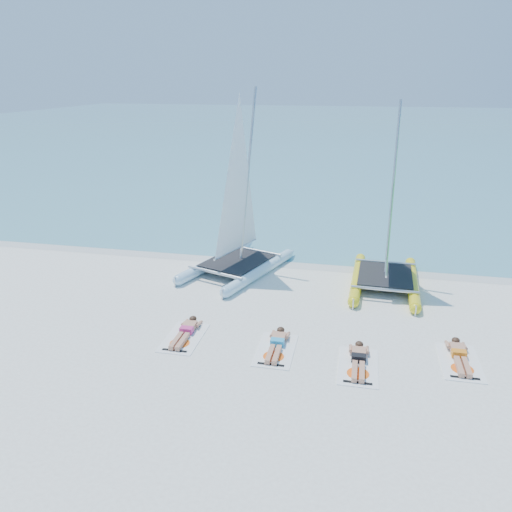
{
  "coord_description": "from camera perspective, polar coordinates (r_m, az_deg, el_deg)",
  "views": [
    {
      "loc": [
        2.31,
        -13.04,
        6.97
      ],
      "look_at": [
        -0.71,
        1.2,
        1.74
      ],
      "focal_mm": 35.0,
      "sensor_mm": 36.0,
      "label": 1
    }
  ],
  "objects": [
    {
      "name": "sea",
      "position": [
        76.39,
        10.54,
        14.23
      ],
      "size": [
        140.0,
        115.0,
        0.01
      ],
      "primitive_type": "cube",
      "color": "#68AEAA",
      "rests_on": "ground"
    },
    {
      "name": "sunbather_b",
      "position": [
        13.84,
        2.42,
        -9.91
      ],
      "size": [
        0.37,
        1.73,
        0.26
      ],
      "color": "tan",
      "rests_on": "towel_b"
    },
    {
      "name": "sunbather_a",
      "position": [
        14.58,
        -7.99,
        -8.47
      ],
      "size": [
        0.37,
        1.73,
        0.26
      ],
      "color": "tan",
      "rests_on": "towel_a"
    },
    {
      "name": "sunbather_c",
      "position": [
        13.4,
        11.65,
        -11.43
      ],
      "size": [
        0.37,
        1.73,
        0.26
      ],
      "color": "tan",
      "rests_on": "towel_c"
    },
    {
      "name": "sunbather_d",
      "position": [
        14.34,
        22.21,
        -10.39
      ],
      "size": [
        0.37,
        1.73,
        0.26
      ],
      "color": "tan",
      "rests_on": "towel_d"
    },
    {
      "name": "wet_sand_strip",
      "position": [
        19.94,
        4.58,
        -0.73
      ],
      "size": [
        140.0,
        1.4,
        0.01
      ],
      "primitive_type": "cube",
      "color": "silver",
      "rests_on": "ground"
    },
    {
      "name": "towel_c",
      "position": [
        13.29,
        11.6,
        -12.26
      ],
      "size": [
        1.0,
        1.85,
        0.02
      ],
      "primitive_type": "cube",
      "color": "white",
      "rests_on": "ground"
    },
    {
      "name": "catamaran_blue",
      "position": [
        18.45,
        -2.07,
        4.32
      ],
      "size": [
        3.94,
        5.56,
        6.89
      ],
      "rotation": [
        0.0,
        0.0,
        -0.34
      ],
      "color": "#B4DBEC",
      "rests_on": "ground"
    },
    {
      "name": "towel_d",
      "position": [
        14.23,
        22.27,
        -11.15
      ],
      "size": [
        1.0,
        1.85,
        0.02
      ],
      "primitive_type": "cube",
      "color": "white",
      "rests_on": "ground"
    },
    {
      "name": "catamaran_yellow",
      "position": [
        18.11,
        15.0,
        3.3
      ],
      "size": [
        2.45,
        5.14,
        6.49
      ],
      "rotation": [
        0.0,
        0.0,
        -0.04
      ],
      "color": "yellow",
      "rests_on": "ground"
    },
    {
      "name": "towel_b",
      "position": [
        13.73,
        2.27,
        -10.69
      ],
      "size": [
        1.0,
        1.85,
        0.02
      ],
      "primitive_type": "cube",
      "color": "white",
      "rests_on": "ground"
    },
    {
      "name": "towel_a",
      "position": [
        14.47,
        -8.23,
        -9.2
      ],
      "size": [
        1.0,
        1.85,
        0.02
      ],
      "primitive_type": "cube",
      "color": "white",
      "rests_on": "ground"
    },
    {
      "name": "ground",
      "position": [
        14.96,
        1.74,
        -7.99
      ],
      "size": [
        140.0,
        140.0,
        0.0
      ],
      "primitive_type": "plane",
      "color": "white",
      "rests_on": "ground"
    }
  ]
}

